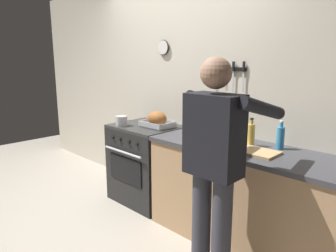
# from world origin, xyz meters

# --- Properties ---
(ground_plane) EXTENTS (8.00, 8.00, 0.00)m
(ground_plane) POSITION_xyz_m (0.00, 0.00, 0.00)
(ground_plane) COLOR #A89E8E
(wall_back) EXTENTS (6.00, 0.13, 2.60)m
(wall_back) POSITION_xyz_m (0.00, 1.35, 1.30)
(wall_back) COLOR beige
(wall_back) RESTS_ON ground
(counter_block) EXTENTS (2.03, 0.65, 0.90)m
(counter_block) POSITION_xyz_m (1.20, 0.99, 0.45)
(counter_block) COLOR tan
(counter_block) RESTS_ON ground
(stove) EXTENTS (0.76, 0.67, 0.90)m
(stove) POSITION_xyz_m (-0.22, 0.99, 0.45)
(stove) COLOR black
(stove) RESTS_ON ground
(person_cook) EXTENTS (0.51, 0.63, 1.66)m
(person_cook) POSITION_xyz_m (1.18, 0.38, 0.95)
(person_cook) COLOR #383842
(person_cook) RESTS_ON ground
(roasting_pan) EXTENTS (0.35, 0.26, 0.18)m
(roasting_pan) POSITION_xyz_m (-0.07, 1.02, 0.98)
(roasting_pan) COLOR #B7B7BC
(roasting_pan) RESTS_ON stove
(saucepan) EXTENTS (0.13, 0.13, 0.11)m
(saucepan) POSITION_xyz_m (-0.40, 0.78, 0.96)
(saucepan) COLOR #B7B7BC
(saucepan) RESTS_ON stove
(cutting_board) EXTENTS (0.36, 0.24, 0.02)m
(cutting_board) POSITION_xyz_m (1.20, 0.91, 0.91)
(cutting_board) COLOR tan
(cutting_board) RESTS_ON counter_block
(bottle_olive_oil) EXTENTS (0.08, 0.08, 0.26)m
(bottle_olive_oil) POSITION_xyz_m (0.77, 1.17, 1.01)
(bottle_olive_oil) COLOR #385623
(bottle_olive_oil) RESTS_ON counter_block
(bottle_cooking_oil) EXTENTS (0.06, 0.06, 0.25)m
(bottle_cooking_oil) POSITION_xyz_m (1.07, 1.06, 1.00)
(bottle_cooking_oil) COLOR gold
(bottle_cooking_oil) RESTS_ON counter_block
(bottle_hot_sauce) EXTENTS (0.05, 0.05, 0.17)m
(bottle_hot_sauce) POSITION_xyz_m (0.83, 1.13, 0.97)
(bottle_hot_sauce) COLOR red
(bottle_hot_sauce) RESTS_ON counter_block
(bottle_dish_soap) EXTENTS (0.06, 0.06, 0.24)m
(bottle_dish_soap) POSITION_xyz_m (1.29, 1.15, 1.00)
(bottle_dish_soap) COLOR #338CCC
(bottle_dish_soap) RESTS_ON counter_block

